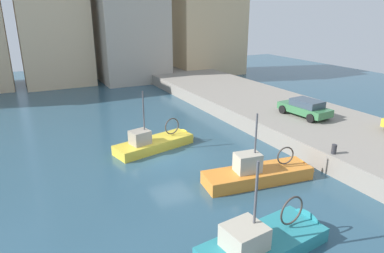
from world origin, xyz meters
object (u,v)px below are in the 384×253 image
(fishing_boat_teal, at_px, (270,245))
(mooring_bollard_mid, at_px, (334,149))
(fishing_boat_yellow, at_px, (158,146))
(fishing_boat_orange, at_px, (263,178))
(parked_car_green, at_px, (305,108))

(fishing_boat_teal, xyz_separation_m, mooring_bollard_mid, (7.30, 3.55, 1.34))
(fishing_boat_yellow, bearing_deg, mooring_bollard_mid, -47.63)
(fishing_boat_teal, relative_size, fishing_boat_orange, 0.89)
(parked_car_green, xyz_separation_m, mooring_bollard_mid, (-3.77, -6.10, -0.40))
(fishing_boat_yellow, distance_m, mooring_bollard_mid, 11.01)
(fishing_boat_yellow, distance_m, parked_car_green, 11.44)
(mooring_bollard_mid, bearing_deg, fishing_boat_teal, -154.08)
(fishing_boat_orange, xyz_separation_m, parked_car_green, (7.80, 5.03, 1.76))
(fishing_boat_teal, relative_size, mooring_bollard_mid, 11.21)
(fishing_boat_teal, bearing_deg, parked_car_green, 41.08)
(fishing_boat_teal, xyz_separation_m, fishing_boat_yellow, (-0.07, 11.62, -0.02))
(fishing_boat_yellow, relative_size, fishing_boat_orange, 0.92)
(mooring_bollard_mid, bearing_deg, fishing_boat_yellow, 132.37)
(fishing_boat_orange, height_order, mooring_bollard_mid, fishing_boat_orange)
(fishing_boat_orange, relative_size, parked_car_green, 1.70)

